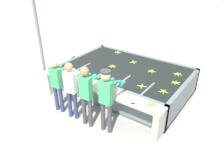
% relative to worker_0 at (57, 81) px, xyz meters
% --- Properties ---
extents(ground_plane, '(80.00, 80.00, 0.00)m').
position_rel_worker_0_xyz_m(ground_plane, '(0.93, 0.34, -0.97)').
color(ground_plane, '#A3A099').
rests_on(ground_plane, ground).
extents(wash_tank, '(4.03, 2.64, 0.82)m').
position_rel_worker_0_xyz_m(wash_tank, '(0.93, 2.10, -0.56)').
color(wash_tank, slate).
rests_on(wash_tank, ground).
extents(work_ledge, '(4.03, 0.45, 0.82)m').
position_rel_worker_0_xyz_m(work_ledge, '(0.93, 0.57, -0.39)').
color(work_ledge, '#A8A393').
rests_on(work_ledge, ground).
extents(worker_0, '(0.43, 0.72, 1.62)m').
position_rel_worker_0_xyz_m(worker_0, '(0.00, 0.00, 0.00)').
color(worker_0, navy).
rests_on(worker_0, ground).
extents(worker_1, '(0.47, 0.74, 1.66)m').
position_rel_worker_0_xyz_m(worker_1, '(0.55, -0.00, 0.03)').
color(worker_1, navy).
rests_on(worker_1, ground).
extents(worker_2, '(0.42, 0.72, 1.71)m').
position_rel_worker_0_xyz_m(worker_2, '(1.10, -0.02, 0.06)').
color(worker_2, '#38383D').
rests_on(worker_2, ground).
extents(worker_3, '(0.44, 0.73, 1.73)m').
position_rel_worker_0_xyz_m(worker_3, '(1.65, 0.08, 0.09)').
color(worker_3, '#38383D').
rests_on(worker_3, ground).
extents(banana_bunch_floating_0, '(0.27, 0.28, 0.08)m').
position_rel_worker_0_xyz_m(banana_bunch_floating_0, '(2.56, 1.38, -0.13)').
color(banana_bunch_floating_0, '#75A333').
rests_on(banana_bunch_floating_0, wash_tank).
extents(banana_bunch_floating_1, '(0.28, 0.27, 0.08)m').
position_rel_worker_0_xyz_m(banana_bunch_floating_1, '(2.49, 2.60, -0.13)').
color(banana_bunch_floating_1, '#8CB738').
rests_on(banana_bunch_floating_1, wash_tank).
extents(banana_bunch_floating_2, '(0.28, 0.28, 0.08)m').
position_rel_worker_0_xyz_m(banana_bunch_floating_2, '(1.95, 1.31, -0.13)').
color(banana_bunch_floating_2, '#9EC642').
rests_on(banana_bunch_floating_2, wash_tank).
extents(banana_bunch_floating_3, '(0.27, 0.28, 0.08)m').
position_rel_worker_0_xyz_m(banana_bunch_floating_3, '(2.64, 2.04, -0.13)').
color(banana_bunch_floating_3, '#7FAD33').
rests_on(banana_bunch_floating_3, wash_tank).
extents(banana_bunch_floating_4, '(0.28, 0.27, 0.08)m').
position_rel_worker_0_xyz_m(banana_bunch_floating_4, '(-0.06, 3.07, -0.13)').
color(banana_bunch_floating_4, '#9EC642').
rests_on(banana_bunch_floating_4, wash_tank).
extents(banana_bunch_floating_5, '(0.28, 0.27, 0.08)m').
position_rel_worker_0_xyz_m(banana_bunch_floating_5, '(1.75, 2.32, -0.13)').
color(banana_bunch_floating_5, '#7FAD33').
rests_on(banana_bunch_floating_5, wash_tank).
extents(banana_bunch_floating_6, '(0.22, 0.22, 0.08)m').
position_rel_worker_0_xyz_m(banana_bunch_floating_6, '(0.91, 2.62, -0.13)').
color(banana_bunch_floating_6, '#93BC3D').
rests_on(banana_bunch_floating_6, wash_tank).
extents(banana_bunch_floating_7, '(0.28, 0.28, 0.08)m').
position_rel_worker_0_xyz_m(banana_bunch_floating_7, '(0.52, 1.91, -0.13)').
color(banana_bunch_floating_7, '#75A333').
rests_on(banana_bunch_floating_7, wash_tank).
extents(banana_bunch_ledge_0, '(0.28, 0.28, 0.08)m').
position_rel_worker_0_xyz_m(banana_bunch_ledge_0, '(1.41, 0.51, -0.13)').
color(banana_bunch_ledge_0, '#75A333').
rests_on(banana_bunch_ledge_0, work_ledge).
extents(banana_bunch_ledge_1, '(0.28, 0.28, 0.08)m').
position_rel_worker_0_xyz_m(banana_bunch_ledge_1, '(2.56, 0.66, -0.13)').
color(banana_bunch_ledge_1, '#75A333').
rests_on(banana_bunch_ledge_1, work_ledge).
extents(knife_0, '(0.32, 0.20, 0.02)m').
position_rel_worker_0_xyz_m(knife_0, '(2.23, 0.47, -0.14)').
color(knife_0, silver).
rests_on(knife_0, work_ledge).
extents(knife_1, '(0.28, 0.25, 0.02)m').
position_rel_worker_0_xyz_m(knife_1, '(-0.67, 0.61, -0.14)').
color(knife_1, silver).
rests_on(knife_1, work_ledge).
extents(support_post_left, '(0.09, 0.09, 3.20)m').
position_rel_worker_0_xyz_m(support_post_left, '(-1.75, 0.91, 0.63)').
color(support_post_left, slate).
rests_on(support_post_left, ground).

